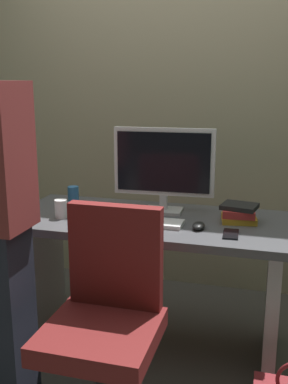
{
  "coord_description": "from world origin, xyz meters",
  "views": [
    {
      "loc": [
        0.61,
        -2.22,
        1.44
      ],
      "look_at": [
        0.0,
        -0.05,
        0.88
      ],
      "focal_mm": 43.25,
      "sensor_mm": 36.0,
      "label": 1
    }
  ],
  "objects_px": {
    "office_chair": "(106,335)",
    "cup_near_keyboard": "(61,209)",
    "desk": "(147,258)",
    "book_stack": "(239,213)",
    "monitor": "(164,165)",
    "mouse": "(199,226)",
    "cup_by_monitor": "(73,194)",
    "cell_phone": "(231,234)",
    "keyboard": "(140,221)"
  },
  "relations": [
    {
      "from": "desk",
      "to": "cup_by_monitor",
      "type": "distance_m",
      "value": 0.61
    },
    {
      "from": "cup_near_keyboard",
      "to": "desk",
      "type": "bearing_deg",
      "value": 15.48
    },
    {
      "from": "desk",
      "to": "keyboard",
      "type": "relative_size",
      "value": 3.32
    },
    {
      "from": "keyboard",
      "to": "cell_phone",
      "type": "bearing_deg",
      "value": -7.12
    },
    {
      "from": "monitor",
      "to": "book_stack",
      "type": "bearing_deg",
      "value": -10.12
    },
    {
      "from": "cup_near_keyboard",
      "to": "cup_by_monitor",
      "type": "relative_size",
      "value": 1.07
    },
    {
      "from": "book_stack",
      "to": "monitor",
      "type": "bearing_deg",
      "value": 169.88
    },
    {
      "from": "cell_phone",
      "to": "keyboard",
      "type": "bearing_deg",
      "value": 170.35
    },
    {
      "from": "desk",
      "to": "office_chair",
      "type": "xyz_separation_m",
      "value": [
        0.01,
        -0.65,
        -0.08
      ]
    },
    {
      "from": "mouse",
      "to": "cup_by_monitor",
      "type": "distance_m",
      "value": 0.85
    },
    {
      "from": "desk",
      "to": "monitor",
      "type": "distance_m",
      "value": 0.5
    },
    {
      "from": "monitor",
      "to": "keyboard",
      "type": "height_order",
      "value": "monitor"
    },
    {
      "from": "mouse",
      "to": "cell_phone",
      "type": "distance_m",
      "value": 0.16
    },
    {
      "from": "mouse",
      "to": "cell_phone",
      "type": "bearing_deg",
      "value": -15.71
    },
    {
      "from": "desk",
      "to": "mouse",
      "type": "relative_size",
      "value": 14.3
    },
    {
      "from": "keyboard",
      "to": "cup_by_monitor",
      "type": "distance_m",
      "value": 0.58
    },
    {
      "from": "desk",
      "to": "cell_phone",
      "type": "height_order",
      "value": "cell_phone"
    },
    {
      "from": "office_chair",
      "to": "cup_near_keyboard",
      "type": "distance_m",
      "value": 0.77
    },
    {
      "from": "mouse",
      "to": "keyboard",
      "type": "bearing_deg",
      "value": 177.97
    },
    {
      "from": "mouse",
      "to": "cup_by_monitor",
      "type": "bearing_deg",
      "value": 158.36
    },
    {
      "from": "keyboard",
      "to": "cell_phone",
      "type": "height_order",
      "value": "keyboard"
    },
    {
      "from": "keyboard",
      "to": "cup_near_keyboard",
      "type": "height_order",
      "value": "cup_near_keyboard"
    },
    {
      "from": "mouse",
      "to": "cup_by_monitor",
      "type": "xyz_separation_m",
      "value": [
        -0.79,
        0.31,
        0.03
      ]
    },
    {
      "from": "cell_phone",
      "to": "cup_near_keyboard",
      "type": "bearing_deg",
      "value": 174.81
    },
    {
      "from": "monitor",
      "to": "book_stack",
      "type": "distance_m",
      "value": 0.47
    },
    {
      "from": "desk",
      "to": "mouse",
      "type": "distance_m",
      "value": 0.39
    },
    {
      "from": "book_stack",
      "to": "cell_phone",
      "type": "distance_m",
      "value": 0.22
    },
    {
      "from": "keyboard",
      "to": "cup_by_monitor",
      "type": "height_order",
      "value": "cup_by_monitor"
    },
    {
      "from": "mouse",
      "to": "cup_by_monitor",
      "type": "relative_size",
      "value": 1.11
    },
    {
      "from": "cup_near_keyboard",
      "to": "book_stack",
      "type": "bearing_deg",
      "value": 11.07
    },
    {
      "from": "monitor",
      "to": "cup_by_monitor",
      "type": "xyz_separation_m",
      "value": [
        -0.56,
        0.07,
        -0.21
      ]
    },
    {
      "from": "keyboard",
      "to": "book_stack",
      "type": "distance_m",
      "value": 0.5
    },
    {
      "from": "keyboard",
      "to": "mouse",
      "type": "xyz_separation_m",
      "value": [
        0.3,
        -0.01,
        0.01
      ]
    },
    {
      "from": "desk",
      "to": "cup_by_monitor",
      "type": "bearing_deg",
      "value": 158.0
    },
    {
      "from": "office_chair",
      "to": "book_stack",
      "type": "xyz_separation_m",
      "value": [
        0.46,
        0.71,
        0.35
      ]
    },
    {
      "from": "mouse",
      "to": "monitor",
      "type": "bearing_deg",
      "value": 133.86
    },
    {
      "from": "desk",
      "to": "cell_phone",
      "type": "distance_m",
      "value": 0.53
    },
    {
      "from": "desk",
      "to": "book_stack",
      "type": "bearing_deg",
      "value": 6.91
    },
    {
      "from": "keyboard",
      "to": "monitor",
      "type": "bearing_deg",
      "value": 74.07
    },
    {
      "from": "desk",
      "to": "book_stack",
      "type": "relative_size",
      "value": 7.37
    },
    {
      "from": "keyboard",
      "to": "cup_near_keyboard",
      "type": "distance_m",
      "value": 0.42
    },
    {
      "from": "office_chair",
      "to": "cup_by_monitor",
      "type": "relative_size",
      "value": 10.46
    },
    {
      "from": "monitor",
      "to": "cell_phone",
      "type": "xyz_separation_m",
      "value": [
        0.39,
        -0.29,
        -0.25
      ]
    },
    {
      "from": "desk",
      "to": "cup_near_keyboard",
      "type": "height_order",
      "value": "cup_near_keyboard"
    },
    {
      "from": "office_chair",
      "to": "cell_phone",
      "type": "bearing_deg",
      "value": 48.32
    },
    {
      "from": "book_stack",
      "to": "cell_phone",
      "type": "height_order",
      "value": "book_stack"
    },
    {
      "from": "monitor",
      "to": "cup_near_keyboard",
      "type": "bearing_deg",
      "value": -153.01
    },
    {
      "from": "cup_by_monitor",
      "to": "cell_phone",
      "type": "distance_m",
      "value": 1.02
    },
    {
      "from": "desk",
      "to": "monitor",
      "type": "xyz_separation_m",
      "value": [
        0.06,
        0.13,
        0.48
      ]
    },
    {
      "from": "desk",
      "to": "cup_near_keyboard",
      "type": "relative_size",
      "value": 14.89
    }
  ]
}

